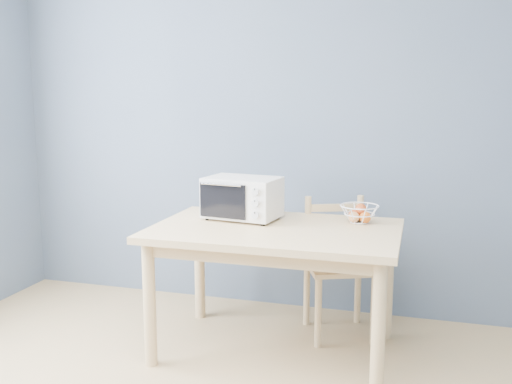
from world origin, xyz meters
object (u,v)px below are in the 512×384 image
(dining_chair, at_px, (338,267))
(toaster_oven, at_px, (240,197))
(dining_table, at_px, (275,244))
(fruit_basket, at_px, (359,214))

(dining_chair, bearing_deg, toaster_oven, 178.79)
(dining_table, distance_m, fruit_basket, 0.54)
(fruit_basket, distance_m, dining_chair, 0.43)
(fruit_basket, height_order, dining_chair, fruit_basket)
(fruit_basket, bearing_deg, dining_chair, 134.46)
(toaster_oven, height_order, fruit_basket, toaster_oven)
(toaster_oven, xyz_separation_m, dining_chair, (0.58, 0.23, -0.46))
(toaster_oven, distance_m, fruit_basket, 0.72)
(toaster_oven, xyz_separation_m, fruit_basket, (0.71, 0.09, -0.08))
(toaster_oven, relative_size, dining_chair, 0.55)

